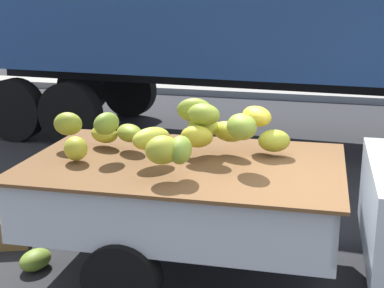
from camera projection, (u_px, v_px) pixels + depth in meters
curb_strip at (352, 97)px, 13.46m from camera, size 80.00×0.80×0.16m
fallen_banana_bunch_near_tailgate at (35, 260)px, 5.37m from camera, size 0.31×0.39×0.19m
produce_crate at (4, 231)px, 5.88m from camera, size 0.62×0.53×0.30m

